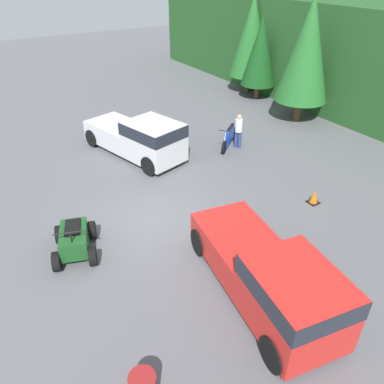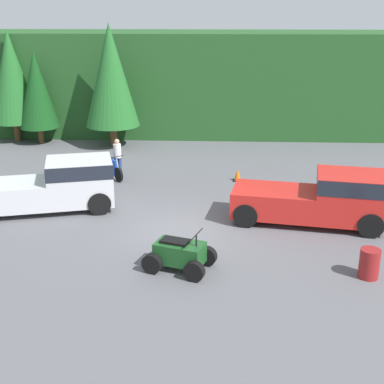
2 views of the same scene
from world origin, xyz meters
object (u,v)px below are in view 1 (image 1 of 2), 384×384
at_px(pickup_truck_red, 272,277).
at_px(rider_person, 238,130).
at_px(pickup_truck_second, 140,137).
at_px(quad_atv, 75,240).
at_px(dirt_bike, 229,137).
at_px(traffic_cone, 314,197).

relative_size(pickup_truck_red, rider_person, 3.29).
relative_size(pickup_truck_second, quad_atv, 2.55).
bearing_deg(dirt_bike, pickup_truck_red, 20.83).
bearing_deg(traffic_cone, dirt_bike, 176.93).
bearing_deg(rider_person, traffic_cone, 51.48).
bearing_deg(pickup_truck_second, pickup_truck_red, -20.28).
height_order(quad_atv, rider_person, rider_person).
bearing_deg(traffic_cone, pickup_truck_second, -151.22).
height_order(dirt_bike, rider_person, rider_person).
relative_size(dirt_bike, traffic_cone, 3.58).
distance_m(dirt_bike, quad_atv, 9.69).
height_order(dirt_bike, traffic_cone, dirt_bike).
relative_size(pickup_truck_second, rider_person, 3.35).
distance_m(quad_atv, traffic_cone, 8.83).
xyz_separation_m(quad_atv, traffic_cone, (2.01, 8.59, -0.22)).
relative_size(dirt_bike, quad_atv, 0.88).
xyz_separation_m(pickup_truck_red, pickup_truck_second, (-9.92, 0.97, 0.00)).
distance_m(pickup_truck_red, pickup_truck_second, 9.96).
relative_size(pickup_truck_red, quad_atv, 2.51).
relative_size(pickup_truck_second, traffic_cone, 10.37).
relative_size(pickup_truck_red, dirt_bike, 2.85).
bearing_deg(pickup_truck_red, quad_atv, -132.71).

